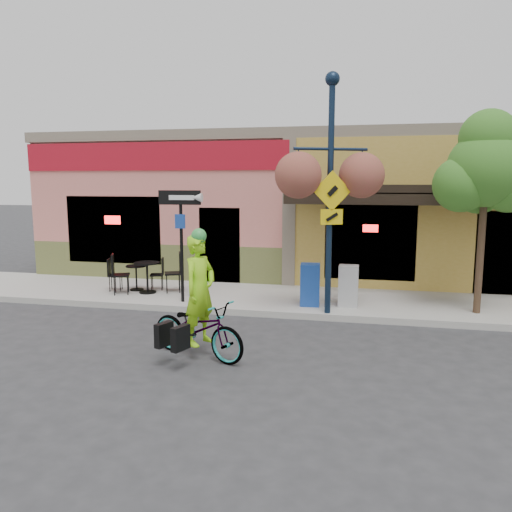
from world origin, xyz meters
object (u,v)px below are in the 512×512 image
(one_way_sign, at_px, (182,247))
(bicycle, at_px, (198,329))
(cyclist_rider, at_px, (200,304))
(street_tree, at_px, (483,212))
(lamp_post, at_px, (330,196))
(building, at_px, (334,204))
(newspaper_box_blue, at_px, (310,285))
(newspaper_box_grey, at_px, (348,286))

(one_way_sign, bearing_deg, bicycle, -67.38)
(cyclist_rider, bearing_deg, bicycle, 111.00)
(street_tree, bearing_deg, lamp_post, -167.71)
(building, relative_size, cyclist_rider, 9.54)
(one_way_sign, relative_size, newspaper_box_blue, 2.71)
(lamp_post, distance_m, newspaper_box_blue, 2.22)
(one_way_sign, relative_size, street_tree, 0.60)
(bicycle, distance_m, street_tree, 6.67)
(building, xyz_separation_m, lamp_post, (0.29, -6.85, 0.48))
(lamp_post, height_order, street_tree, lamp_post)
(one_way_sign, bearing_deg, newspaper_box_blue, 3.04)
(bicycle, height_order, newspaper_box_grey, newspaper_box_grey)
(one_way_sign, distance_m, street_tree, 6.84)
(cyclist_rider, relative_size, lamp_post, 0.37)
(bicycle, relative_size, newspaper_box_blue, 1.97)
(bicycle, xyz_separation_m, lamp_post, (2.04, 2.89, 2.22))
(building, distance_m, newspaper_box_blue, 6.46)
(bicycle, height_order, lamp_post, lamp_post)
(bicycle, xyz_separation_m, street_tree, (5.29, 3.60, 1.87))
(cyclist_rider, distance_m, one_way_sign, 3.59)
(bicycle, distance_m, cyclist_rider, 0.44)
(lamp_post, xyz_separation_m, newspaper_box_blue, (-0.46, 0.59, -2.09))
(newspaper_box_grey, bearing_deg, lamp_post, -119.99)
(one_way_sign, height_order, newspaper_box_blue, one_way_sign)
(newspaper_box_blue, height_order, street_tree, street_tree)
(lamp_post, height_order, newspaper_box_grey, lamp_post)
(one_way_sign, bearing_deg, lamp_post, -7.25)
(street_tree, bearing_deg, newspaper_box_grey, 179.73)
(building, bearing_deg, cyclist_rider, -99.92)
(street_tree, bearing_deg, bicycle, -145.79)
(lamp_post, relative_size, newspaper_box_blue, 5.22)
(one_way_sign, xyz_separation_m, newspaper_box_blue, (3.06, 0.28, -0.85))
(lamp_post, bearing_deg, street_tree, -11.81)
(newspaper_box_blue, bearing_deg, street_tree, -2.19)
(building, distance_m, lamp_post, 6.87)
(building, relative_size, one_way_sign, 6.78)
(bicycle, distance_m, lamp_post, 4.18)
(building, distance_m, street_tree, 7.09)
(newspaper_box_blue, relative_size, street_tree, 0.22)
(building, height_order, street_tree, street_tree)
(building, height_order, newspaper_box_grey, building)
(one_way_sign, bearing_deg, building, 61.57)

